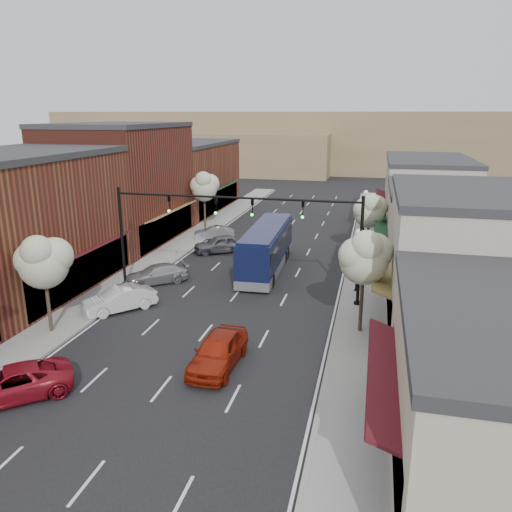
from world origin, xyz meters
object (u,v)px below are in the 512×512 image
Objects in this scene: coach_bus at (267,247)px; parked_car_b at (119,299)px; parked_car_a at (10,384)px; tree_right_near at (365,256)px; lamp_post_near at (358,250)px; lamp_post_far at (365,205)px; parked_car_e at (214,233)px; red_hatchback at (218,351)px; parked_car_d at (220,244)px; signal_mast_left at (153,224)px; parked_car_c at (156,274)px; tree_left_near at (43,260)px; tree_right_far at (370,210)px; signal_mast_right at (322,233)px; tree_left_far at (204,186)px.

parked_car_b is at bearing -126.17° from coach_bus.
parked_car_a is (-6.68, -20.32, -1.10)m from coach_bus.
tree_right_near is 1.34× the size of lamp_post_near.
coach_bus is at bearing -116.78° from lamp_post_far.
parked_car_a is 1.32× the size of parked_car_e.
tree_right_near is at bearing 41.42° from red_hatchback.
red_hatchback is at bearing -140.19° from tree_right_near.
lamp_post_far reaches higher than parked_car_d.
signal_mast_left is 4.19m from parked_car_c.
signal_mast_left is 1.44× the size of tree_left_near.
parked_car_b is at bearing -179.66° from tree_right_near.
tree_left_near reaches higher than parked_car_b.
tree_right_near is 16.01m from tree_right_far.
signal_mast_left reaches higher than lamp_post_far.
tree_right_far is at bearing 67.65° from parked_car_d.
signal_mast_right is at bearing 30.14° from tree_left_near.
red_hatchback is at bearing -0.97° from parked_car_c.
tree_right_far is 1.08× the size of parked_car_a.
tree_left_near is 32.35m from lamp_post_far.
lamp_post_near is (16.05, -15.44, -1.60)m from tree_left_far.
lamp_post_far is at bearing 61.31° from coach_bus.
lamp_post_near is 15.66m from parked_car_b.
lamp_post_near is 14.25m from parked_car_c.
tree_right_near reaches higher than red_hatchback.
signal_mast_right reaches higher than tree_left_near.
lamp_post_far is 0.88× the size of parked_car_a.
lamp_post_near is at bearing 26.89° from parked_car_d.
lamp_post_far reaches higher than parked_car_c.
tree_right_far is at bearing 88.46° from parked_car_c.
lamp_post_near reaches higher than coach_bus.
parked_car_b is (-14.55, -0.09, -3.72)m from tree_right_near.
coach_bus is at bearing 18.33° from parked_car_e.
tree_left_far is 1.27× the size of red_hatchback.
signal_mast_right is at bearing -53.74° from coach_bus.
parked_car_d is at bearing 77.38° from tree_left_near.
signal_mast_left is 8.48m from tree_left_near.
parked_car_e is (-14.55, 18.61, -3.82)m from tree_right_near.
red_hatchback is at bearing -2.88° from parked_car_e.
parked_car_b is (-8.05, 5.33, -0.09)m from red_hatchback.
parked_car_d is (-12.00, -9.95, -2.24)m from lamp_post_far.
tree_left_near is at bearing -146.67° from lamp_post_near.
lamp_post_far is 1.17× the size of parked_car_e.
tree_right_near is at bearing 16.61° from parked_car_e.
parked_car_e is (-7.00, 8.42, -1.17)m from coach_bus.
parked_car_a is at bearing -111.81° from lamp_post_far.
tree_right_near is at bearing 41.73° from parked_car_b.
parked_car_d is (-6.05, 19.53, -0.05)m from red_hatchback.
parked_car_b is (2.05, -22.09, -3.87)m from tree_left_far.
tree_right_far is 1.22× the size of lamp_post_near.
coach_bus is 2.50× the size of parked_car_d.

